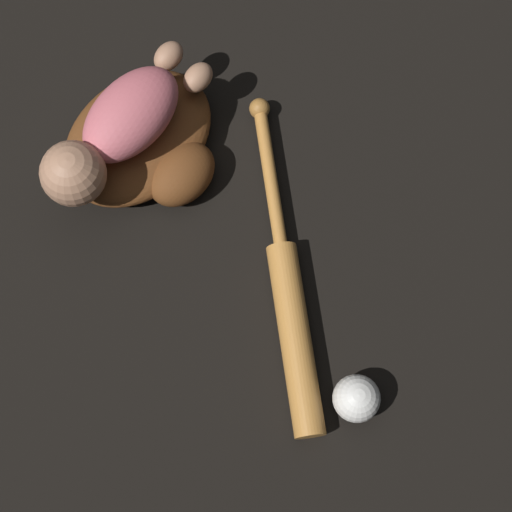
# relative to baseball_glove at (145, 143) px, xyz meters

# --- Properties ---
(ground_plane) EXTENTS (6.00, 6.00, 0.00)m
(ground_plane) POSITION_rel_baseball_glove_xyz_m (0.02, -0.05, -0.04)
(ground_plane) COLOR black
(baseball_glove) EXTENTS (0.32, 0.29, 0.08)m
(baseball_glove) POSITION_rel_baseball_glove_xyz_m (0.00, 0.00, 0.00)
(baseball_glove) COLOR brown
(baseball_glove) RESTS_ON ground
(baby_figure) EXTENTS (0.35, 0.17, 0.10)m
(baby_figure) POSITION_rel_baseball_glove_xyz_m (0.04, -0.01, 0.09)
(baby_figure) COLOR #D16670
(baby_figure) RESTS_ON baseball_glove
(baseball_bat) EXTENTS (0.32, 0.52, 0.05)m
(baseball_bat) POSITION_rel_baseball_glove_xyz_m (-0.02, 0.37, -0.01)
(baseball_bat) COLOR #C6843D
(baseball_bat) RESTS_ON ground
(baseball) EXTENTS (0.07, 0.07, 0.07)m
(baseball) POSITION_rel_baseball_glove_xyz_m (-0.01, 0.55, -0.00)
(baseball) COLOR white
(baseball) RESTS_ON ground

